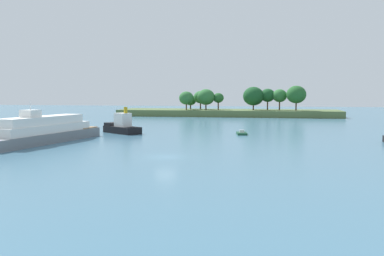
{
  "coord_description": "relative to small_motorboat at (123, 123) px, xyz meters",
  "views": [
    {
      "loc": [
        12.91,
        -49.97,
        7.8
      ],
      "look_at": [
        -2.23,
        28.6,
        1.2
      ],
      "focal_mm": 39.85,
      "sensor_mm": 36.0,
      "label": 1
    }
  ],
  "objects": [
    {
      "name": "tugboat",
      "position": [
        8.16,
        -22.97,
        1.04
      ],
      "size": [
        8.9,
        7.74,
        5.13
      ],
      "color": "black",
      "rests_on": "ground"
    },
    {
      "name": "white_riverboat",
      "position": [
        1.76,
        -40.33,
        1.52
      ],
      "size": [
        8.55,
        24.63,
        6.67
      ],
      "color": "slate",
      "rests_on": "ground"
    },
    {
      "name": "treeline_island",
      "position": [
        23.39,
        42.2,
        2.49
      ],
      "size": [
        73.56,
        17.42,
        10.12
      ],
      "color": "#566B3D",
      "rests_on": "ground"
    },
    {
      "name": "ground_plane",
      "position": [
        24.27,
        -51.33,
        -0.29
      ],
      "size": [
        400.0,
        400.0,
        0.0
      ],
      "primitive_type": "plane",
      "color": "teal"
    },
    {
      "name": "small_motorboat",
      "position": [
        0.0,
        0.0,
        0.0
      ],
      "size": [
        3.0,
        5.18,
        1.03
      ],
      "color": "#19472D",
      "rests_on": "ground"
    },
    {
      "name": "fishing_skiff",
      "position": [
        31.29,
        -21.22,
        -0.05
      ],
      "size": [
        2.39,
        4.27,
        0.9
      ],
      "color": "#19472D",
      "rests_on": "ground"
    }
  ]
}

